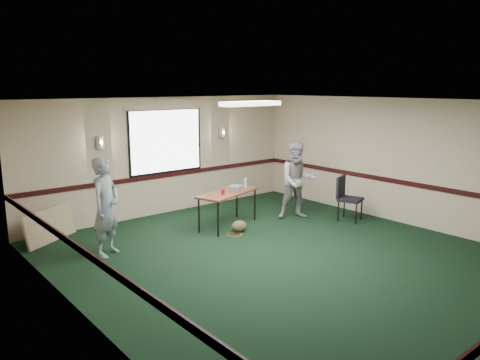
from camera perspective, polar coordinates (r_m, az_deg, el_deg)
ground at (r=8.27m, az=5.85°, el=-9.58°), size 8.00×8.00×0.00m
room_shell at (r=9.42m, az=-3.21°, el=3.03°), size 8.00×8.02×8.00m
folding_table at (r=9.88m, az=-1.47°, el=-1.76°), size 1.62×1.01×0.75m
projector at (r=10.01m, az=-0.54°, el=-0.97°), size 0.38×0.36×0.10m
game_console at (r=10.25m, az=-0.39°, el=-0.82°), size 0.25×0.23×0.05m
red_cup at (r=9.62m, az=-2.08°, el=-1.43°), size 0.08×0.08×0.12m
water_bottle at (r=10.26m, az=0.67°, el=-0.36°), size 0.06×0.06×0.20m
duffel_bag at (r=9.65m, az=-0.11°, el=-5.65°), size 0.41×0.37×0.24m
cable_coil at (r=9.49m, az=-0.66°, el=-6.65°), size 0.36×0.36×0.02m
folded_table at (r=9.73m, az=-22.18°, el=-5.15°), size 1.17×0.80×0.64m
conference_chair at (r=10.66m, az=12.83°, el=-1.76°), size 0.61×0.63×0.98m
person_left at (r=8.50m, az=-16.02°, el=-3.16°), size 0.77×0.70×1.76m
person_right at (r=10.55m, az=7.02°, el=-0.05°), size 1.06×1.00×1.74m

